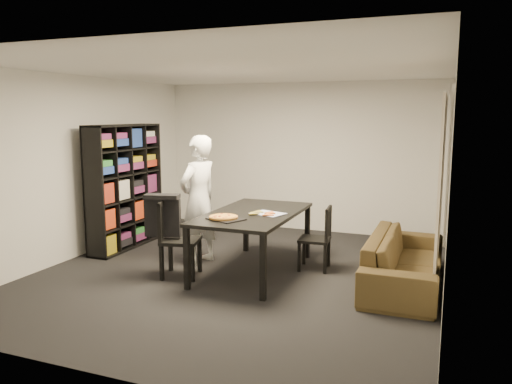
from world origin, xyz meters
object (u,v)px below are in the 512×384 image
at_px(baking_tray, 226,219).
at_px(sofa, 405,260).
at_px(pepperoni_pizza, 223,217).
at_px(chair_right, 321,234).
at_px(bookshelf, 125,187).
at_px(chair_left, 173,233).
at_px(person, 199,200).
at_px(dining_table, 253,218).

height_order(baking_tray, sofa, baking_tray).
distance_m(baking_tray, pepperoni_pizza, 0.04).
xyz_separation_m(chair_right, baking_tray, (-0.94, -0.95, 0.32)).
bearing_deg(bookshelf, chair_left, -34.59).
height_order(chair_right, person, person).
height_order(bookshelf, chair_left, bookshelf).
bearing_deg(baking_tray, chair_right, 45.45).
bearing_deg(sofa, baking_tray, 109.76).
height_order(dining_table, sofa, dining_table).
relative_size(chair_left, chair_right, 1.15).
height_order(bookshelf, chair_right, bookshelf).
height_order(bookshelf, person, bookshelf).
bearing_deg(dining_table, chair_left, -149.45).
xyz_separation_m(chair_right, sofa, (1.10, -0.22, -0.18)).
distance_m(dining_table, baking_tray, 0.55).
bearing_deg(dining_table, person, 171.42).
relative_size(person, pepperoni_pizza, 5.07).
bearing_deg(sofa, chair_right, 78.64).
relative_size(dining_table, sofa, 0.91).
relative_size(dining_table, pepperoni_pizza, 5.47).
relative_size(bookshelf, sofa, 0.90).
relative_size(chair_right, person, 0.48).
bearing_deg(baking_tray, sofa, 19.76).
relative_size(bookshelf, pepperoni_pizza, 5.43).
relative_size(chair_left, person, 0.55).
distance_m(bookshelf, dining_table, 2.36).
distance_m(bookshelf, person, 1.48).
relative_size(chair_right, baking_tray, 2.13).
bearing_deg(baking_tray, bookshelf, 155.47).
distance_m(chair_left, baking_tray, 0.78).
distance_m(bookshelf, pepperoni_pizza, 2.35).
xyz_separation_m(chair_left, baking_tray, (0.74, -0.01, 0.24)).
distance_m(chair_right, baking_tray, 1.37).
bearing_deg(chair_left, sofa, -90.10).
bearing_deg(chair_right, bookshelf, -96.02).
xyz_separation_m(dining_table, chair_left, (-0.88, -0.52, -0.17)).
relative_size(dining_table, person, 1.08).
xyz_separation_m(chair_left, pepperoni_pizza, (0.71, -0.00, 0.26)).
bearing_deg(chair_right, pepperoni_pizza, -51.09).
distance_m(chair_right, person, 1.73).
xyz_separation_m(bookshelf, chair_right, (3.10, -0.04, -0.46)).
xyz_separation_m(chair_right, pepperoni_pizza, (-0.97, -0.95, 0.34)).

